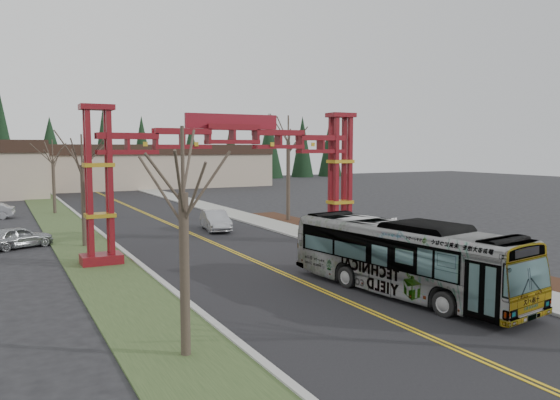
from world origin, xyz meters
TOP-DOWN VIEW (x-y plane):
  - ground at (0.00, 0.00)m, footprint 200.00×200.00m
  - road at (0.00, 25.00)m, footprint 12.00×110.00m
  - lane_line_left at (-0.12, 25.00)m, footprint 0.12×100.00m
  - lane_line_right at (0.12, 25.00)m, footprint 0.12×100.00m
  - curb_right at (6.15, 25.00)m, footprint 0.30×110.00m
  - sidewalk_right at (7.60, 25.00)m, footprint 2.60×110.00m
  - landscape_strip at (10.20, 10.00)m, footprint 2.60×50.00m
  - grass_median at (-8.00, 25.00)m, footprint 4.00×110.00m
  - curb_left at (-6.15, 25.00)m, footprint 0.30×110.00m
  - gateway_arch at (0.00, 18.00)m, footprint 18.20×1.60m
  - retail_building_east at (10.00, 79.95)m, footprint 38.00×20.30m
  - conifer_treeline at (0.25, 92.00)m, footprint 116.10×5.60m
  - transit_bus at (2.90, 5.30)m, footprint 4.56×12.30m
  - silver_sedan at (2.19, 26.88)m, footprint 2.42×5.06m
  - parked_car_near_a at (-11.91, 25.73)m, footprint 4.59×3.25m
  - bare_tree_median_near at (-8.00, 2.75)m, footprint 3.09×3.09m
  - bare_tree_median_mid at (-8.00, 24.29)m, footprint 3.07×3.07m
  - bare_tree_median_far at (-8.00, 44.49)m, footprint 3.09×3.09m
  - bare_tree_right_far at (10.00, 29.21)m, footprint 3.47×3.47m
  - street_sign at (8.91, 13.30)m, footprint 0.49×0.12m
  - barrel_south at (9.10, 17.49)m, footprint 0.58×0.58m
  - barrel_mid at (8.88, 19.50)m, footprint 0.60×0.60m
  - barrel_north at (9.27, 22.02)m, footprint 0.56×0.56m

SIDE VIEW (x-z plane):
  - ground at x=0.00m, z-range 0.00..0.00m
  - road at x=0.00m, z-range 0.00..0.02m
  - lane_line_left at x=-0.12m, z-range 0.02..0.03m
  - lane_line_right at x=0.12m, z-range 0.02..0.03m
  - grass_median at x=-8.00m, z-range 0.00..0.08m
  - landscape_strip at x=10.20m, z-range 0.00..0.12m
  - curb_right at x=6.15m, z-range 0.00..0.15m
  - curb_left at x=-6.15m, z-range 0.00..0.15m
  - sidewalk_right at x=7.60m, z-range 0.01..0.15m
  - barrel_north at x=9.27m, z-range 0.00..1.03m
  - barrel_south at x=9.10m, z-range 0.00..1.07m
  - barrel_mid at x=8.88m, z-range 0.00..1.11m
  - parked_car_near_a at x=-11.91m, z-range 0.00..1.45m
  - silver_sedan at x=2.19m, z-range 0.00..1.60m
  - street_sign at x=8.91m, z-range 0.47..2.64m
  - transit_bus at x=2.90m, z-range 0.00..3.35m
  - retail_building_east at x=10.00m, z-range 0.01..7.01m
  - bare_tree_median_near at x=-8.00m, z-range 1.54..8.75m
  - bare_tree_median_far at x=-8.00m, z-range 1.60..8.94m
  - bare_tree_median_mid at x=-8.00m, z-range 1.65..9.07m
  - gateway_arch at x=0.00m, z-range 1.53..10.43m
  - conifer_treeline at x=0.25m, z-range -0.01..12.99m
  - bare_tree_right_far at x=10.00m, z-range 2.34..11.71m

